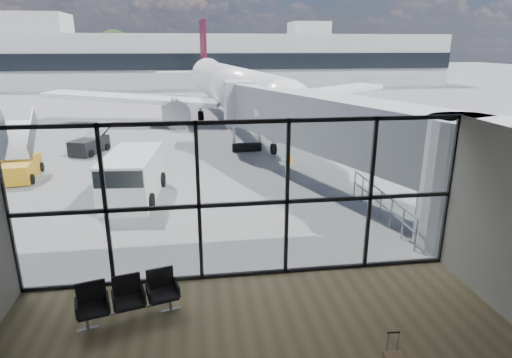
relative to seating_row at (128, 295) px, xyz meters
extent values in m
plane|color=slate|center=(2.98, 41.52, -0.58)|extent=(220.00, 220.00, 0.00)
cube|color=silver|center=(2.98, -2.48, 3.92)|extent=(12.00, 8.00, 0.02)
cube|color=white|center=(2.98, 1.52, 1.67)|extent=(12.00, 0.04, 4.50)
cube|color=black|center=(2.98, 1.52, -0.52)|extent=(12.00, 0.12, 0.10)
cube|color=black|center=(2.98, 1.52, 1.62)|extent=(12.00, 0.12, 0.10)
cube|color=black|center=(2.98, 1.52, 3.86)|extent=(12.00, 0.12, 0.10)
cube|color=black|center=(-3.02, 1.52, 1.67)|extent=(0.10, 0.12, 4.50)
cube|color=black|center=(-0.62, 1.52, 1.67)|extent=(0.10, 0.12, 4.50)
cube|color=black|center=(1.78, 1.52, 1.67)|extent=(0.10, 0.12, 4.50)
cube|color=black|center=(4.18, 1.52, 1.67)|extent=(0.10, 0.12, 4.50)
cube|color=black|center=(6.58, 1.52, 1.67)|extent=(0.10, 0.12, 4.50)
cube|color=black|center=(8.98, 1.52, 1.67)|extent=(0.10, 0.12, 4.50)
cylinder|color=#9A9C9F|center=(10.18, 2.52, 1.52)|extent=(2.80, 2.80, 4.20)
cube|color=#9A9C9F|center=(7.53, 9.52, 2.42)|extent=(7.45, 14.81, 2.40)
cube|color=#9A9C9F|center=(4.88, 16.52, 2.42)|extent=(2.60, 2.20, 2.60)
cylinder|color=gray|center=(4.08, 16.52, 0.32)|extent=(0.20, 0.20, 1.80)
cylinder|color=gray|center=(5.68, 16.52, 0.32)|extent=(0.20, 0.20, 1.80)
cylinder|color=black|center=(4.88, 16.52, -0.33)|extent=(1.80, 0.56, 0.56)
cylinder|color=gray|center=(8.58, 2.32, -0.03)|extent=(0.06, 0.06, 1.10)
cylinder|color=gray|center=(8.58, 3.22, -0.03)|extent=(0.06, 0.06, 1.10)
cylinder|color=gray|center=(8.58, 4.12, -0.03)|extent=(0.06, 0.06, 1.10)
cylinder|color=gray|center=(8.58, 5.02, -0.03)|extent=(0.06, 0.06, 1.10)
cylinder|color=gray|center=(8.58, 5.92, -0.03)|extent=(0.06, 0.06, 1.10)
cylinder|color=gray|center=(8.58, 6.82, -0.03)|extent=(0.06, 0.06, 1.10)
cylinder|color=gray|center=(8.58, 7.72, -0.03)|extent=(0.06, 0.06, 1.10)
cylinder|color=gray|center=(8.58, 5.02, 0.50)|extent=(0.06, 5.40, 0.06)
cylinder|color=gray|center=(8.58, 5.02, 0.02)|extent=(0.06, 5.40, 0.06)
cube|color=silver|center=(2.98, 63.52, 3.42)|extent=(80.00, 12.00, 8.00)
cube|color=black|center=(2.98, 57.42, 3.42)|extent=(80.00, 0.20, 2.40)
cube|color=silver|center=(-22.02, 63.52, 8.92)|extent=(10.00, 8.00, 3.00)
cube|color=silver|center=(20.98, 63.52, 8.42)|extent=(6.00, 6.00, 2.00)
cylinder|color=#382619|center=(-30.02, 73.52, 1.13)|extent=(0.50, 0.50, 3.42)
sphere|color=black|center=(-30.02, 73.52, 5.31)|extent=(6.27, 6.27, 6.27)
cylinder|color=#382619|center=(-24.02, 73.52, 0.77)|extent=(0.50, 0.50, 2.70)
sphere|color=black|center=(-24.02, 73.52, 4.07)|extent=(4.95, 4.95, 4.95)
cylinder|color=#382619|center=(-18.02, 73.52, 0.95)|extent=(0.50, 0.50, 3.06)
sphere|color=black|center=(-18.02, 73.52, 4.69)|extent=(5.61, 5.61, 5.61)
cylinder|color=#382619|center=(-12.02, 73.52, 1.13)|extent=(0.50, 0.50, 3.42)
sphere|color=black|center=(-12.02, 73.52, 5.31)|extent=(6.27, 6.27, 6.27)
cube|color=gray|center=(0.03, -0.13, -0.31)|extent=(2.31, 0.68, 0.04)
cube|color=black|center=(-0.75, -0.33, -0.11)|extent=(0.80, 0.77, 0.09)
cube|color=black|center=(-0.82, -0.04, 0.17)|extent=(0.66, 0.24, 0.59)
cube|color=black|center=(0.03, -0.13, -0.11)|extent=(0.80, 0.77, 0.09)
cube|color=black|center=(-0.04, 0.17, 0.17)|extent=(0.66, 0.24, 0.59)
cube|color=black|center=(0.81, 0.08, -0.11)|extent=(0.80, 0.77, 0.09)
cube|color=black|center=(0.74, 0.37, 0.17)|extent=(0.66, 0.24, 0.59)
cylinder|color=gray|center=(-0.90, -0.37, -0.45)|extent=(0.06, 0.06, 0.27)
cylinder|color=gray|center=(0.97, 0.12, -0.45)|extent=(0.06, 0.06, 0.27)
cylinder|color=gray|center=(5.31, -2.71, 0.18)|extent=(0.02, 0.02, 0.46)
cylinder|color=gray|center=(5.52, -2.72, 0.18)|extent=(0.02, 0.02, 0.46)
cube|color=black|center=(5.41, -2.71, 0.40)|extent=(0.25, 0.05, 0.02)
cylinder|color=white|center=(4.98, 27.90, 2.30)|extent=(6.78, 28.99, 3.55)
sphere|color=white|center=(6.61, 13.61, 2.30)|extent=(3.55, 3.55, 3.55)
cone|color=white|center=(3.09, 44.57, 2.58)|extent=(4.18, 6.12, 3.55)
cube|color=black|center=(6.55, 14.18, 2.78)|extent=(2.23, 1.38, 0.48)
cube|color=white|center=(-3.22, 27.93, 1.48)|extent=(14.75, 6.07, 1.14)
cylinder|color=black|center=(0.14, 26.38, 0.52)|extent=(2.37, 3.47, 2.01)
cube|color=white|center=(0.09, 43.75, 2.68)|extent=(5.42, 2.22, 0.17)
cube|color=white|center=(12.98, 29.77, 1.48)|extent=(14.44, 8.93, 1.14)
cylinder|color=black|center=(10.05, 27.51, 0.52)|extent=(2.37, 3.47, 2.01)
cube|color=white|center=(6.19, 44.44, 2.68)|extent=(5.55, 3.31, 0.17)
cube|color=#520B1E|center=(3.09, 44.57, 5.75)|extent=(0.70, 3.65, 5.75)
cylinder|color=gray|center=(6.39, 15.51, 0.09)|extent=(0.19, 0.19, 1.34)
cylinder|color=black|center=(6.39, 15.51, -0.25)|extent=(0.31, 0.69, 0.67)
cylinder|color=black|center=(2.26, 28.07, -0.15)|extent=(0.53, 0.96, 0.92)
cylinder|color=black|center=(7.60, 28.68, -0.15)|extent=(0.53, 0.96, 0.92)
cube|color=white|center=(-0.98, 8.75, 0.40)|extent=(2.34, 4.66, 1.96)
cube|color=black|center=(-1.13, 7.09, 0.94)|extent=(1.96, 1.33, 0.69)
cylinder|color=black|center=(-2.08, 7.37, -0.24)|extent=(0.30, 0.70, 0.69)
cylinder|color=black|center=(-0.13, 7.20, -0.24)|extent=(0.30, 0.70, 0.69)
cylinder|color=black|center=(-1.83, 10.29, -0.24)|extent=(0.30, 0.70, 0.69)
cylinder|color=black|center=(0.12, 10.12, -0.24)|extent=(0.30, 0.70, 0.69)
cube|color=black|center=(-4.68, 17.35, -0.09)|extent=(2.09, 2.92, 0.88)
cube|color=black|center=(-4.31, 18.35, 0.57)|extent=(1.77, 2.44, 0.91)
cylinder|color=black|center=(-5.57, 16.74, -0.36)|extent=(0.32, 0.48, 0.44)
cylinder|color=black|center=(-4.41, 16.31, -0.36)|extent=(0.32, 0.48, 0.44)
cylinder|color=black|center=(-4.95, 18.40, -0.36)|extent=(0.32, 0.48, 0.44)
cylinder|color=black|center=(-3.79, 17.97, -0.36)|extent=(0.32, 0.48, 0.44)
cube|color=orange|center=(-7.06, 12.39, -0.08)|extent=(2.11, 3.27, 0.88)
cube|color=gray|center=(-7.17, 13.27, 1.18)|extent=(1.82, 2.66, 1.63)
cylinder|color=black|center=(-6.06, 11.40, -0.34)|extent=(0.28, 0.51, 0.49)
cylinder|color=black|center=(-8.07, 13.39, -0.34)|extent=(0.28, 0.51, 0.49)
cylinder|color=black|center=(-6.31, 13.59, -0.34)|extent=(0.28, 0.51, 0.49)
cube|color=#F1470C|center=(-0.37, 15.21, -0.57)|extent=(0.36, 0.36, 0.03)
cone|color=#F1470C|center=(-0.37, 15.21, -0.32)|extent=(0.35, 0.35, 0.52)
cube|color=orange|center=(6.98, 13.57, -0.57)|extent=(0.37, 0.37, 0.03)
cone|color=orange|center=(6.98, 13.57, -0.32)|extent=(0.35, 0.35, 0.52)
camera|label=1|loc=(1.78, -9.28, 5.73)|focal=30.00mm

